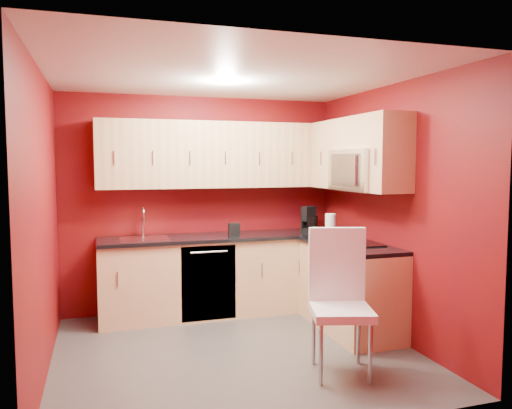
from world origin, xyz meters
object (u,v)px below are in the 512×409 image
dining_chair (341,303)px  napkin_holder (234,229)px  microwave (362,170)px  sink (144,235)px  coffee_maker (312,219)px  paper_towel (330,226)px

dining_chair → napkin_holder: bearing=118.6°
microwave → sink: size_ratio=1.46×
napkin_holder → microwave: bearing=-40.5°
microwave → napkin_holder: microwave is taller
microwave → dining_chair: bearing=-127.0°
coffee_maker → sink: bearing=155.2°
napkin_holder → dining_chair: size_ratio=0.12×
sink → coffee_maker: size_ratio=1.76×
coffee_maker → dining_chair: (-0.60, -1.93, -0.46)m
paper_towel → dining_chair: (-0.56, -1.35, -0.45)m
sink → dining_chair: (1.40, -1.92, -0.35)m
napkin_holder → paper_towel: paper_towel is taller
coffee_maker → napkin_holder: bearing=159.1°
napkin_holder → dining_chair: bearing=-77.7°
napkin_holder → paper_towel: size_ratio=0.51×
microwave → coffee_maker: size_ratio=2.57×
paper_towel → coffee_maker: bearing=86.1°
sink → napkin_holder: 1.00m
coffee_maker → paper_towel: coffee_maker is taller
sink → paper_towel: bearing=-16.3°
microwave → paper_towel: 0.77m
microwave → sink: microwave is taller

